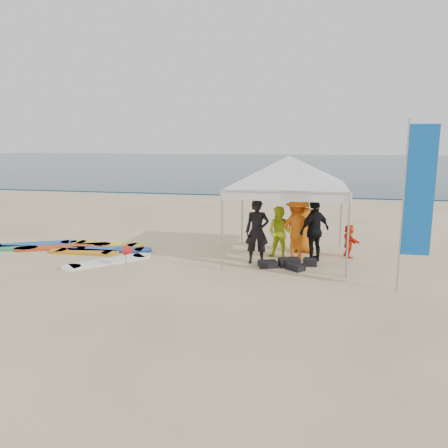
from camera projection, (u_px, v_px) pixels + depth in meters
name	position (u px, v px, depth m)	size (l,w,h in m)	color
ground	(158.00, 297.00, 9.67)	(120.00, 120.00, 0.00)	beige
ocean	(294.00, 163.00, 67.35)	(160.00, 84.00, 0.08)	#0C2633
shoreline_foam	(260.00, 196.00, 27.17)	(160.00, 1.20, 0.01)	silver
person_black_a	(257.00, 231.00, 12.21)	(0.66, 0.44, 1.82)	black
person_yellow	(280.00, 233.00, 12.70)	(0.75, 0.58, 1.54)	#D0E921
person_orange_a	(297.00, 228.00, 12.73)	(1.18, 0.68, 1.82)	orange
person_black_b	(315.00, 231.00, 12.38)	(1.05, 0.44, 1.80)	black
person_orange_b	(302.00, 222.00, 13.45)	(0.92, 0.60, 1.88)	orange
person_seated	(349.00, 241.00, 12.90)	(0.92, 0.29, 0.99)	#FF3016
canopy_tent	(289.00, 156.00, 12.37)	(4.54, 4.54, 3.42)	#A5A5A8
feather_flag	(418.00, 193.00, 9.55)	(0.65, 0.04, 3.87)	#A5A5A8
marker_pennant	(130.00, 251.00, 11.76)	(0.28, 0.28, 0.64)	#A5A5A8
gear_pile	(288.00, 264.00, 11.95)	(1.63, 0.90, 0.22)	black
surfboard_spread	(71.00, 249.00, 13.80)	(5.93, 3.17, 0.07)	blue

